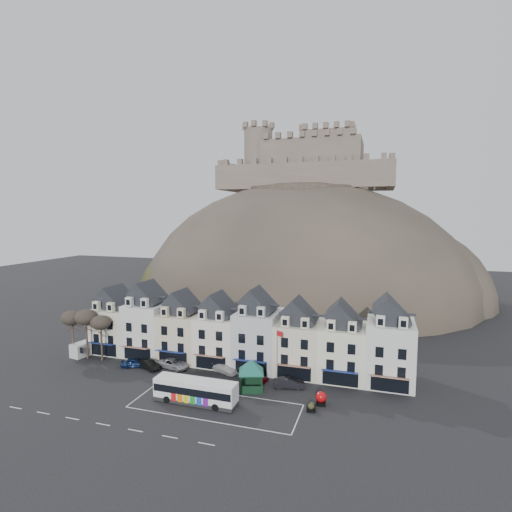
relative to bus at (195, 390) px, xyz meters
The scene contains 21 objects.
ground 2.33m from the bus, 57.08° to the right, with size 300.00×300.00×0.00m, color black.
coach_bay_markings 3.34m from the bus, ahead, with size 22.00×7.50×0.01m, color silver.
townhouse_terrace 15.14m from the bus, 86.20° to the left, with size 54.40×9.35×11.80m.
castle_hill 67.72m from the bus, 88.24° to the left, with size 100.00×76.00×68.00m.
castle 83.97m from the bus, 88.97° to the left, with size 50.20×22.20×22.00m.
tree_left_far 30.08m from the bus, 161.88° to the left, with size 3.61×3.61×8.24m.
tree_left_mid 27.36m from the bus, 159.89° to the left, with size 3.78×3.78×8.64m.
tree_left_near 24.48m from the bus, 157.42° to the left, with size 3.43×3.43×7.84m.
bus is the anchor object (origin of this frame).
bus_shelter 8.53m from the bus, 45.74° to the left, with size 6.69×6.69×4.49m.
red_buoy 16.61m from the bus, 15.75° to the left, with size 1.45×1.45×1.79m.
flagpole 12.68m from the bus, 43.46° to the left, with size 1.14×0.56×8.54m.
white_van 28.87m from the bus, 158.20° to the left, with size 3.16×5.48×2.35m.
planter_west 15.37m from the bus, 11.63° to the left, with size 1.00×0.78×0.90m.
planter_east 15.27m from the bus, ahead, with size 1.23×0.80×1.15m.
car_navy 17.28m from the bus, 151.56° to the left, with size 1.67×4.14×1.41m, color #0E1F49.
car_black 14.85m from the bus, 146.31° to the left, with size 1.54×4.42×1.46m, color black.
car_silver 13.18m from the bus, 131.87° to the left, with size 2.48×5.30×1.50m, color #A3A4AA.
car_white 10.68m from the bus, 90.52° to the left, with size 1.86×4.56×1.32m, color silver.
car_maroon 10.92m from the bus, 58.77° to the left, with size 1.46×3.62×1.23m, color #620512.
car_charcoal 13.63m from the bus, 37.19° to the left, with size 1.57×4.51×1.49m, color black.
Camera 1 is at (22.05, -44.59, 25.14)m, focal length 28.00 mm.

